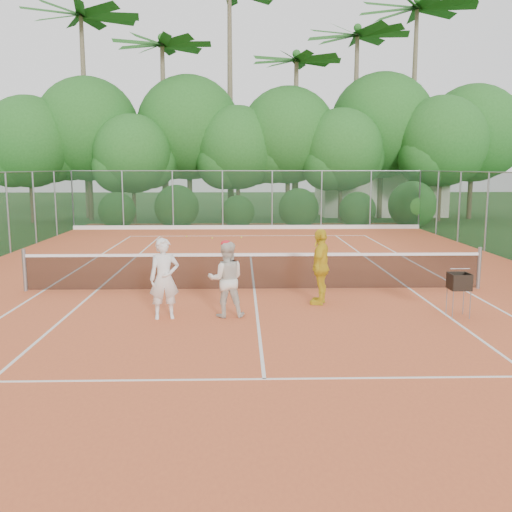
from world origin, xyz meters
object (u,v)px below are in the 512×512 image
at_px(player_white, 164,279).
at_px(player_yellow, 321,266).
at_px(player_center_grp, 226,279).
at_px(ball_hopper, 459,282).

bearing_deg(player_white, player_yellow, 8.54).
relative_size(player_center_grp, player_yellow, 0.93).
height_order(player_white, ball_hopper, player_white).
relative_size(player_white, player_yellow, 0.97).
height_order(player_center_grp, ball_hopper, player_center_grp).
bearing_deg(player_yellow, ball_hopper, 84.63).
relative_size(player_white, player_center_grp, 1.04).
distance_m(player_white, ball_hopper, 6.27).
bearing_deg(player_yellow, player_center_grp, -44.14).
distance_m(player_center_grp, player_yellow, 2.44).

